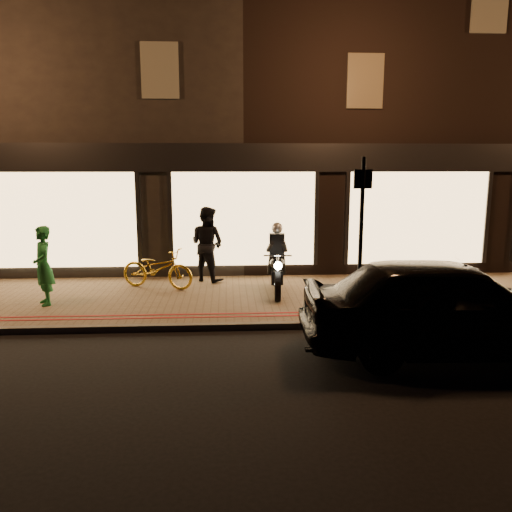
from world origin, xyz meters
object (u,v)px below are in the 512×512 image
(parked_car, at_px, (448,305))
(bicycle_gold, at_px, (157,269))
(person_green, at_px, (43,266))
(motorcycle, at_px, (277,266))
(sign_post, at_px, (361,229))

(parked_car, bearing_deg, bicycle_gold, 53.72)
(bicycle_gold, height_order, parked_car, parked_car)
(bicycle_gold, height_order, person_green, person_green)
(bicycle_gold, xyz_separation_m, parked_car, (5.13, -4.07, 0.20))
(motorcycle, height_order, sign_post, sign_post)
(motorcycle, xyz_separation_m, sign_post, (1.39, -1.83, 1.06))
(sign_post, xyz_separation_m, bicycle_gold, (-4.14, 2.39, -1.21))
(person_green, bearing_deg, motorcycle, 67.87)
(motorcycle, bearing_deg, sign_post, -48.64)
(bicycle_gold, bearing_deg, motorcycle, -81.21)
(sign_post, relative_size, bicycle_gold, 1.68)
(bicycle_gold, bearing_deg, sign_post, -99.59)
(motorcycle, relative_size, parked_car, 0.42)
(person_green, bearing_deg, bicycle_gold, 90.44)
(sign_post, distance_m, bicycle_gold, 4.93)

